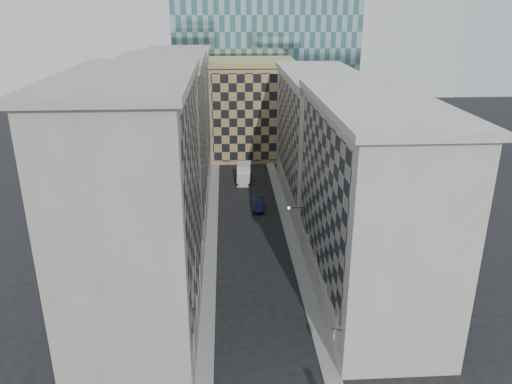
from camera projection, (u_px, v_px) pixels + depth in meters
name	position (u px, v px, depth m)	size (l,w,h in m)	color
sidewalk_west	(212.00, 235.00, 66.31)	(1.50, 100.00, 0.15)	gray
sidewalk_east	(290.00, 233.00, 66.90)	(1.50, 100.00, 0.15)	gray
bldg_left_a	(139.00, 210.00, 44.09)	(10.80, 22.80, 23.70)	gray
bldg_left_b	(166.00, 148.00, 64.80)	(10.80, 22.80, 22.70)	gray
bldg_left_c	(180.00, 116.00, 85.51)	(10.80, 22.80, 21.70)	gray
bldg_right_a	(368.00, 203.00, 49.59)	(10.80, 26.80, 20.70)	#ADA69E
bldg_right_b	(319.00, 139.00, 74.96)	(10.80, 28.80, 19.70)	#ADA69E
tan_block	(251.00, 108.00, 98.78)	(16.80, 14.80, 18.80)	#9E8953
church_tower	(238.00, 13.00, 105.62)	(7.20, 7.20, 51.50)	#2B2722
flagpoles_left	(194.00, 274.00, 41.06)	(0.10, 6.33, 2.33)	gray
bracket_lamp	(290.00, 208.00, 59.08)	(1.98, 0.36, 0.36)	black
box_truck	(244.00, 174.00, 85.95)	(2.64, 5.67, 3.03)	silver
dark_car	(258.00, 204.00, 74.54)	(1.65, 4.73, 1.56)	#0E1536
shop_sign	(335.00, 334.00, 40.38)	(0.84, 0.74, 0.85)	black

